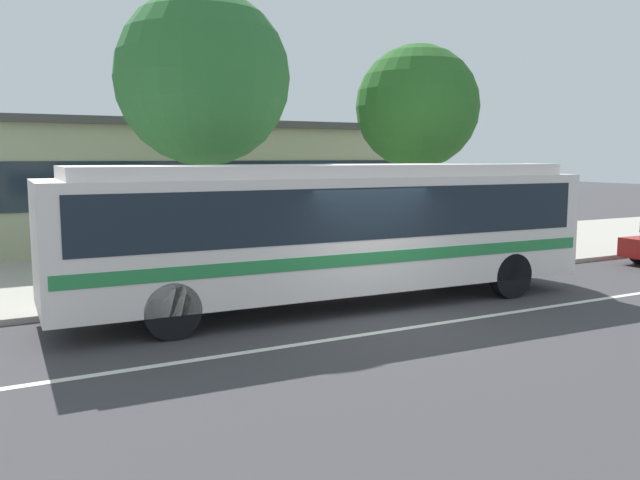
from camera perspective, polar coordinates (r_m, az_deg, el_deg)
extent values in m
plane|color=#3B393C|center=(12.74, 5.07, -6.90)|extent=(120.00, 120.00, 0.00)
cube|color=#A59E92|center=(18.72, -6.49, -2.15)|extent=(60.00, 8.00, 0.12)
cube|color=silver|center=(12.10, 7.16, -7.68)|extent=(56.00, 0.16, 0.01)
cube|color=white|center=(13.64, 1.05, 0.76)|extent=(11.49, 2.85, 2.28)
cube|color=white|center=(13.55, 1.07, 6.07)|extent=(10.57, 2.52, 0.24)
cube|color=#19232D|center=(13.59, 1.06, 2.68)|extent=(10.80, 2.85, 1.00)
cube|color=#288143|center=(13.69, 1.05, -0.95)|extent=(11.26, 2.86, 0.24)
cube|color=#19232D|center=(16.95, 18.33, 3.22)|extent=(0.19, 2.18, 1.10)
cylinder|color=black|center=(16.78, 11.15, -1.82)|extent=(1.01, 0.31, 1.00)
cylinder|color=black|center=(15.12, 16.22, -2.97)|extent=(1.01, 0.31, 1.00)
cylinder|color=black|center=(13.64, -14.96, -4.02)|extent=(1.01, 0.31, 1.00)
cylinder|color=black|center=(11.53, -12.78, -6.01)|extent=(1.01, 0.31, 1.00)
cylinder|color=black|center=(21.43, 26.00, -0.95)|extent=(0.65, 0.24, 0.64)
cylinder|color=#7C5A52|center=(17.06, -0.29, -1.44)|extent=(0.14, 0.14, 0.81)
cylinder|color=#7C5A52|center=(16.90, -0.36, -1.52)|extent=(0.14, 0.14, 0.81)
cylinder|color=#C24337|center=(16.89, -0.33, 0.81)|extent=(0.47, 0.47, 0.55)
sphere|color=tan|center=(16.85, -0.33, 2.15)|extent=(0.24, 0.24, 0.24)
cylinder|color=#2F3254|center=(16.17, -0.25, -1.92)|extent=(0.14, 0.14, 0.82)
cylinder|color=#2F3254|center=(16.08, -0.72, -1.97)|extent=(0.14, 0.14, 0.82)
cylinder|color=#4A4247|center=(16.03, -0.49, 0.49)|extent=(0.38, 0.38, 0.56)
sphere|color=#E4A37A|center=(15.98, -0.49, 1.90)|extent=(0.23, 0.23, 0.23)
cylinder|color=#2C2246|center=(15.95, -5.66, -2.07)|extent=(0.14, 0.14, 0.82)
cylinder|color=#2C2246|center=(15.93, -6.23, -2.09)|extent=(0.14, 0.14, 0.82)
cylinder|color=gold|center=(15.84, -5.98, 0.48)|extent=(0.42, 0.42, 0.61)
sphere|color=pink|center=(15.79, -6.00, 2.01)|extent=(0.23, 0.23, 0.23)
cylinder|color=brown|center=(16.37, -9.91, 2.63)|extent=(0.27, 0.27, 3.39)
sphere|color=#2C6830|center=(16.42, -10.16, 13.69)|extent=(4.19, 4.19, 4.19)
cylinder|color=brown|center=(19.04, 8.31, 2.96)|extent=(0.37, 0.37, 3.16)
sphere|color=#296224|center=(19.04, 8.46, 11.38)|extent=(3.47, 3.47, 3.47)
cube|color=#A4A782|center=(25.72, -13.41, 4.69)|extent=(16.90, 8.52, 4.07)
cube|color=#19232D|center=(21.60, -10.50, 4.85)|extent=(15.55, 0.04, 1.47)
cube|color=#43413F|center=(25.71, -13.55, 9.50)|extent=(17.30, 8.92, 0.24)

